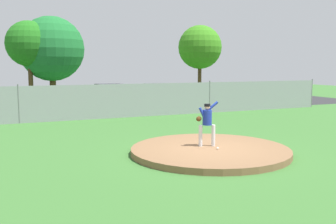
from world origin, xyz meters
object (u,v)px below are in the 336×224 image
object	(u,v)px
parked_car_burgundy	(160,96)
traffic_cone_orange	(176,102)
parked_car_slate	(112,97)
baseball	(218,148)
pitcher_youth	(207,120)

from	to	relation	value
parked_car_burgundy	traffic_cone_orange	distance (m)	1.94
parked_car_slate	traffic_cone_orange	distance (m)	5.39
baseball	parked_car_slate	distance (m)	14.72
baseball	parked_car_slate	xyz separation A→B (m)	(0.35, 14.70, 0.58)
pitcher_youth	parked_car_burgundy	world-z (taller)	pitcher_youth
parked_car_burgundy	traffic_cone_orange	xyz separation A→B (m)	(1.66, 0.84, -0.54)
pitcher_youth	parked_car_slate	bearing A→B (deg)	88.17
parked_car_slate	traffic_cone_orange	bearing A→B (deg)	9.60
pitcher_youth	traffic_cone_orange	xyz separation A→B (m)	(5.74, 15.01, -0.87)
pitcher_youth	baseball	xyz separation A→B (m)	(0.10, -0.58, -0.88)
baseball	parked_car_burgundy	xyz separation A→B (m)	(3.98, 14.75, 0.56)
pitcher_youth	parked_car_burgundy	size ratio (longest dim) A/B	0.37
baseball	traffic_cone_orange	size ratio (longest dim) A/B	0.13
parked_car_burgundy	parked_car_slate	bearing A→B (deg)	-179.15
baseball	parked_car_slate	size ratio (longest dim) A/B	0.02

